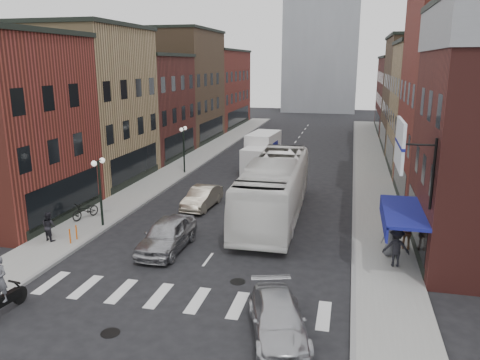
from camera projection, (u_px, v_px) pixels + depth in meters
name	position (u px, v px, depth m)	size (l,w,h in m)	color
ground	(202.00, 268.00, 22.12)	(160.00, 160.00, 0.00)	black
sidewalk_left	(188.00, 163.00, 44.77)	(3.00, 74.00, 0.15)	gray
sidewalk_right	(372.00, 173.00, 40.94)	(3.00, 74.00, 0.15)	gray
curb_left	(203.00, 165.00, 44.45)	(0.20, 74.00, 0.16)	gray
curb_right	(354.00, 172.00, 41.30)	(0.20, 74.00, 0.16)	gray
crosswalk_stripes	(179.00, 298.00, 19.29)	(12.00, 2.20, 0.01)	silver
bldg_left_mid_a	(75.00, 105.00, 37.20)	(10.30, 10.20, 12.30)	#9E8257
bldg_left_mid_b	(132.00, 106.00, 46.87)	(10.30, 10.20, 10.30)	#4F201C
bldg_left_far_a	(172.00, 86.00, 56.88)	(10.30, 12.20, 13.30)	brown
bldg_left_far_b	(207.00, 88.00, 70.33)	(10.30, 16.20, 11.30)	maroon
bldg_right_mid_b	(454.00, 108.00, 40.00)	(10.30, 10.20, 11.30)	#9E8257
bldg_right_far_a	(434.00, 94.00, 50.26)	(10.30, 12.20, 12.30)	brown
bldg_right_far_b	(417.00, 95.00, 63.70)	(10.30, 16.20, 10.30)	#4F201C
awning_blue	(399.00, 213.00, 21.83)	(1.80, 5.00, 0.78)	navy
billboard_sign	(402.00, 146.00, 19.16)	(1.52, 3.00, 3.70)	black
streetlamp_near	(99.00, 180.00, 26.85)	(0.32, 1.22, 4.11)	black
streetlamp_far	(184.00, 141.00, 40.05)	(0.32, 1.22, 4.11)	black
bike_rack	(73.00, 234.00, 24.93)	(0.08, 0.68, 0.80)	#D8590C
box_truck	(261.00, 152.00, 42.15)	(2.64, 7.52, 3.21)	white
motorcycle_rider	(2.00, 288.00, 17.80)	(0.71, 2.34, 2.39)	black
transit_bus	(274.00, 188.00, 29.04)	(3.14, 13.40, 3.73)	white
sedan_left_near	(167.00, 235.00, 24.07)	(1.95, 4.85, 1.65)	#A9A9AE
sedan_left_far	(202.00, 197.00, 31.18)	(1.49, 4.26, 1.40)	#BBAF97
curb_car	(278.00, 319.00, 16.46)	(1.86, 4.57, 1.33)	#B4B4B9
parked_bicycle	(86.00, 210.00, 28.58)	(0.68, 1.94, 1.02)	black
ped_left_solo	(49.00, 226.00, 25.00)	(0.77, 0.44, 1.58)	black
ped_right_a	(396.00, 247.00, 21.77)	(1.21, 0.60, 1.88)	black
ped_right_b	(407.00, 232.00, 23.78)	(1.06, 0.53, 1.80)	#94694B
ped_right_c	(391.00, 237.00, 22.99)	(0.93, 0.60, 1.90)	#54555B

